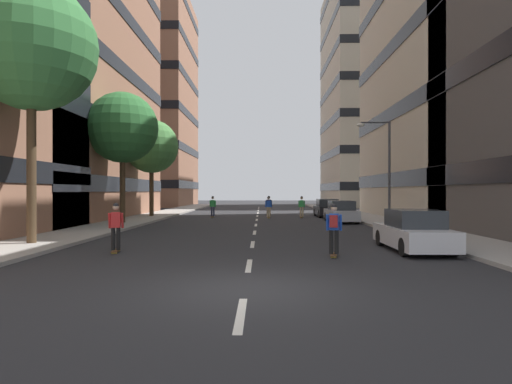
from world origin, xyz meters
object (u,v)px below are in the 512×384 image
Objects in this scene: skater_0 at (302,206)px; parked_car_near at (413,232)px; street_tree_near at (122,128)px; skater_3 at (269,204)px; skater_4 at (116,225)px; parked_car_far at (341,212)px; skater_5 at (334,226)px; streetlamp_right at (384,160)px; skater_1 at (213,206)px; street_tree_mid at (31,46)px; parked_car_mid at (327,209)px; skater_2 at (269,206)px; street_tree_far at (151,147)px.

parked_car_near is at bearing -83.27° from skater_0.
street_tree_near is 15.31m from skater_0.
skater_4 is at bearing -104.58° from skater_3.
skater_5 reaches higher than parked_car_far.
skater_3 is (-7.08, 10.50, -3.12)m from streetlamp_right.
skater_3 is at bearing 22.61° from skater_1.
parked_car_far is at bearing 41.73° from street_tree_mid.
parked_car_near is at bearing -64.11° from skater_1.
skater_2 reaches higher than parked_car_mid.
parked_car_mid is at bearing -12.57° from skater_3.
skater_4 is at bearing -72.87° from street_tree_near.
skater_3 is (-2.65, 2.52, 0.03)m from skater_0.
skater_0 is 1.00× the size of skater_5.
street_tree_mid reaches higher than skater_4.
skater_2 is 2.78m from skater_3.
streetlamp_right is at bearing 42.81° from skater_4.
parked_car_mid is 17.95m from street_tree_near.
skater_0 is 1.00× the size of skater_2.
street_tree_near is (-14.74, 12.24, 5.65)m from parked_car_near.
street_tree_far is 4.49× the size of skater_3.
skater_1 is at bearing -174.87° from parked_car_mid.
skater_2 is (9.73, 6.87, -5.36)m from street_tree_near.
skater_2 is 1.00× the size of skater_4.
streetlamp_right is 13.04m from skater_3.
street_tree_far reaches higher than parked_car_mid.
street_tree_near is 4.81× the size of skater_1.
street_tree_far is 4.49× the size of skater_4.
skater_1 reaches higher than parked_car_mid.
skater_2 is (-7.15, 7.72, -3.15)m from streetlamp_right.
streetlamp_right reaches higher than skater_2.
street_tree_near reaches higher than skater_0.
street_tree_near reaches higher than skater_2.
skater_4 is at bearing -23.31° from street_tree_mid.
skater_1 reaches higher than parked_car_near.
parked_car_near is 1.00× the size of parked_car_far.
street_tree_far is (-14.74, 5.40, 5.19)m from parked_car_far.
street_tree_near is (-14.74, -8.54, 5.65)m from parked_car_mid.
parked_car_far is 16.53m from street_tree_far.
street_tree_near is at bearing 107.13° from skater_4.
streetlamp_right is 3.65× the size of skater_2.
skater_2 reaches higher than parked_car_far.
streetlamp_right is 3.65× the size of skater_3.
street_tree_far is 4.49× the size of skater_5.
parked_car_near is 0.42× the size of street_tree_mid.
skater_3 reaches higher than parked_car_near.
parked_car_far is at bearing -65.85° from skater_0.
parked_car_mid is 0.51× the size of street_tree_near.
skater_0 is 1.00× the size of skater_4.
skater_5 is (11.58, -2.57, -6.94)m from street_tree_mid.
skater_5 is (6.51, -21.36, 0.03)m from skater_1.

